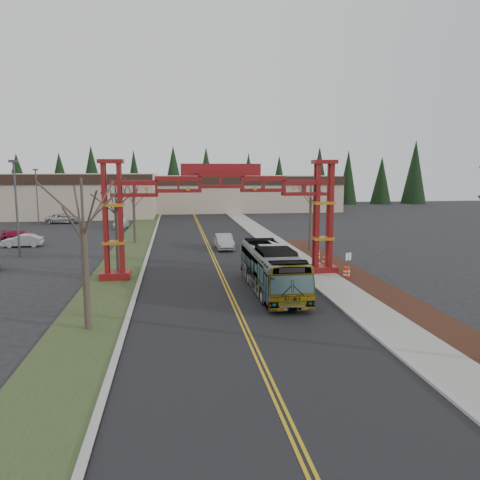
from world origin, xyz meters
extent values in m
plane|color=black|center=(0.00, 0.00, 0.00)|extent=(200.00, 200.00, 0.00)
cube|color=black|center=(0.00, 25.00, 0.01)|extent=(12.00, 110.00, 0.02)
cube|color=#C39416|center=(-0.12, 25.00, 0.03)|extent=(0.12, 100.00, 0.01)
cube|color=#C39416|center=(0.12, 25.00, 0.03)|extent=(0.12, 100.00, 0.01)
cube|color=#A3A39E|center=(6.15, 25.00, 0.07)|extent=(0.30, 110.00, 0.15)
cube|color=gray|center=(7.60, 25.00, 0.08)|extent=(2.60, 110.00, 0.14)
cube|color=black|center=(10.20, 10.00, 0.06)|extent=(2.60, 50.00, 0.12)
cube|color=#2F4221|center=(-8.00, 25.00, 0.04)|extent=(4.00, 110.00, 0.08)
cube|color=#A3A39E|center=(-6.15, 25.00, 0.07)|extent=(0.30, 110.00, 0.15)
cube|color=#5F0D0C|center=(-8.00, 18.00, 0.30)|extent=(2.20, 1.60, 0.60)
cube|color=#5F0D0C|center=(-8.55, 17.65, 4.60)|extent=(0.28, 0.28, 8.00)
cube|color=#5F0D0C|center=(-7.45, 17.65, 4.60)|extent=(0.28, 0.28, 8.00)
cube|color=#5F0D0C|center=(-8.55, 18.35, 4.60)|extent=(0.28, 0.28, 8.00)
cube|color=#5F0D0C|center=(-7.45, 18.35, 4.60)|extent=(0.28, 0.28, 8.00)
cube|color=orange|center=(-8.00, 18.00, 2.80)|extent=(1.60, 1.10, 0.22)
cube|color=orange|center=(-8.00, 18.00, 5.60)|extent=(1.60, 1.10, 0.22)
cube|color=#5F0D0C|center=(-8.00, 18.00, 8.75)|extent=(1.80, 1.20, 0.30)
cube|color=#5F0D0C|center=(8.00, 18.00, 0.30)|extent=(2.20, 1.60, 0.60)
cube|color=#5F0D0C|center=(7.45, 17.65, 4.60)|extent=(0.28, 0.28, 8.00)
cube|color=#5F0D0C|center=(8.55, 17.65, 4.60)|extent=(0.28, 0.28, 8.00)
cube|color=#5F0D0C|center=(7.45, 18.35, 4.60)|extent=(0.28, 0.28, 8.00)
cube|color=#5F0D0C|center=(8.55, 18.35, 4.60)|extent=(0.28, 0.28, 8.00)
cube|color=orange|center=(8.00, 18.00, 2.80)|extent=(1.60, 1.10, 0.22)
cube|color=orange|center=(8.00, 18.00, 5.60)|extent=(1.60, 1.10, 0.22)
cube|color=#5F0D0C|center=(8.00, 18.00, 8.75)|extent=(1.80, 1.20, 0.30)
cube|color=#5F0D0C|center=(0.00, 18.00, 7.50)|extent=(16.00, 0.90, 1.00)
cube|color=#5F0D0C|center=(0.00, 18.00, 6.60)|extent=(16.00, 0.90, 0.60)
cube|color=maroon|center=(0.00, 18.00, 8.15)|extent=(6.00, 0.25, 0.90)
cube|color=tan|center=(-30.00, 72.00, 3.75)|extent=(46.00, 22.00, 7.50)
cube|color=black|center=(-30.00, 60.90, 6.70)|extent=(46.00, 0.40, 1.60)
cube|color=tan|center=(10.00, 80.00, 3.50)|extent=(38.00, 20.00, 7.00)
cube|color=black|center=(10.00, 69.90, 6.20)|extent=(38.00, 0.40, 1.60)
cone|color=black|center=(-38.00, 92.00, 6.50)|extent=(5.60, 5.60, 13.00)
cylinder|color=#382D26|center=(-38.00, 92.00, 0.80)|extent=(0.80, 0.80, 1.60)
cone|color=black|center=(-29.50, 92.00, 6.50)|extent=(5.60, 5.60, 13.00)
cylinder|color=#382D26|center=(-29.50, 92.00, 0.80)|extent=(0.80, 0.80, 1.60)
cone|color=black|center=(-21.00, 92.00, 6.50)|extent=(5.60, 5.60, 13.00)
cylinder|color=#382D26|center=(-21.00, 92.00, 0.80)|extent=(0.80, 0.80, 1.60)
cone|color=black|center=(-12.50, 92.00, 6.50)|extent=(5.60, 5.60, 13.00)
cylinder|color=#382D26|center=(-12.50, 92.00, 0.80)|extent=(0.80, 0.80, 1.60)
cone|color=black|center=(-4.00, 92.00, 6.50)|extent=(5.60, 5.60, 13.00)
cylinder|color=#382D26|center=(-4.00, 92.00, 0.80)|extent=(0.80, 0.80, 1.60)
cone|color=black|center=(4.50, 92.00, 6.50)|extent=(5.60, 5.60, 13.00)
cylinder|color=#382D26|center=(4.50, 92.00, 0.80)|extent=(0.80, 0.80, 1.60)
cone|color=black|center=(13.00, 92.00, 6.50)|extent=(5.60, 5.60, 13.00)
cylinder|color=#382D26|center=(13.00, 92.00, 0.80)|extent=(0.80, 0.80, 1.60)
cone|color=black|center=(21.50, 92.00, 6.50)|extent=(5.60, 5.60, 13.00)
cylinder|color=#382D26|center=(21.50, 92.00, 0.80)|extent=(0.80, 0.80, 1.60)
cone|color=black|center=(30.00, 92.00, 6.50)|extent=(5.60, 5.60, 13.00)
cylinder|color=#382D26|center=(30.00, 92.00, 0.80)|extent=(0.80, 0.80, 1.60)
cone|color=black|center=(38.50, 92.00, 6.50)|extent=(5.60, 5.60, 13.00)
cylinder|color=#382D26|center=(38.50, 92.00, 0.80)|extent=(0.80, 0.80, 1.60)
cone|color=black|center=(47.00, 92.00, 6.50)|extent=(5.60, 5.60, 13.00)
cylinder|color=#382D26|center=(47.00, 92.00, 0.80)|extent=(0.80, 0.80, 1.60)
cone|color=black|center=(55.50, 92.00, 6.50)|extent=(5.60, 5.60, 13.00)
cylinder|color=#382D26|center=(55.50, 92.00, 0.80)|extent=(0.80, 0.80, 1.60)
imported|color=#A3A6AA|center=(2.87, 12.88, 1.55)|extent=(2.65, 11.11, 3.09)
imported|color=#A5A8AD|center=(1.50, 30.60, 0.78)|extent=(1.77, 4.78, 1.56)
imported|color=silver|center=(-19.68, 34.92, 0.68)|extent=(4.21, 1.66, 1.36)
imported|color=maroon|center=(-20.97, 38.65, 0.66)|extent=(4.92, 3.16, 1.33)
imported|color=#AFB2B7|center=(-11.00, 49.90, 0.71)|extent=(1.74, 4.40, 1.42)
imported|color=silver|center=(-20.55, 57.82, 0.74)|extent=(5.38, 2.52, 1.49)
cylinder|color=#382D26|center=(-8.00, 6.69, 2.74)|extent=(0.34, 0.34, 5.49)
cylinder|color=#382D26|center=(-8.00, 6.69, 6.56)|extent=(0.13, 0.13, 2.37)
cylinder|color=#382D26|center=(-8.00, 20.03, 2.64)|extent=(0.31, 0.31, 5.27)
cylinder|color=#382D26|center=(-8.00, 20.03, 6.25)|extent=(0.12, 0.12, 2.16)
cylinder|color=#382D26|center=(-8.00, 35.81, 2.58)|extent=(0.30, 0.30, 5.15)
cylinder|color=#382D26|center=(-8.00, 35.81, 6.08)|extent=(0.11, 0.11, 2.04)
cylinder|color=#382D26|center=(10.00, 28.16, 2.70)|extent=(0.29, 0.29, 5.39)
cylinder|color=#382D26|center=(10.00, 28.16, 6.29)|extent=(0.11, 0.11, 1.98)
cylinder|color=#3F3F44|center=(-18.17, 28.97, 4.42)|extent=(0.20, 0.20, 8.84)
cube|color=#3F3F44|center=(-18.17, 28.97, 8.94)|extent=(0.79, 0.39, 0.25)
cylinder|color=#3F3F44|center=(-24.07, 57.07, 4.07)|extent=(0.18, 0.18, 8.13)
cube|color=#3F3F44|center=(-24.07, 57.07, 8.22)|extent=(0.72, 0.36, 0.23)
cylinder|color=#3F3F44|center=(9.17, 15.37, 1.04)|extent=(0.06, 0.06, 2.07)
cube|color=white|center=(9.17, 15.37, 1.79)|extent=(0.46, 0.18, 0.57)
cylinder|color=red|center=(9.26, 15.91, 0.45)|extent=(0.47, 0.47, 0.90)
cylinder|color=white|center=(9.26, 15.91, 0.58)|extent=(0.49, 0.49, 0.11)
cylinder|color=white|center=(9.26, 15.91, 0.31)|extent=(0.49, 0.49, 0.11)
cylinder|color=red|center=(8.84, 19.61, 0.49)|extent=(0.51, 0.51, 0.97)
cylinder|color=white|center=(8.84, 19.61, 0.63)|extent=(0.52, 0.52, 0.12)
cylinder|color=white|center=(8.84, 19.61, 0.34)|extent=(0.52, 0.52, 0.12)
cylinder|color=red|center=(9.16, 23.08, 0.51)|extent=(0.53, 0.53, 1.01)
cylinder|color=white|center=(9.16, 23.08, 0.66)|extent=(0.55, 0.55, 0.12)
cylinder|color=white|center=(9.16, 23.08, 0.35)|extent=(0.55, 0.55, 0.12)
camera|label=1|loc=(-3.47, -17.18, 8.09)|focal=35.00mm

